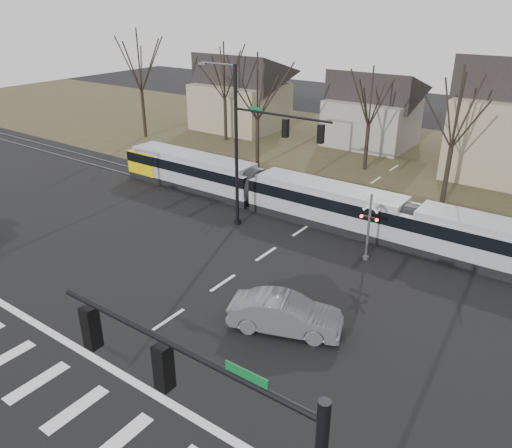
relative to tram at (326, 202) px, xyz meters
The scene contains 13 objects.
ground 16.08m from the tram, 92.23° to the right, with size 140.00×140.00×0.00m, color black.
grass_verge 16.08m from the tram, 92.23° to the left, with size 140.00×28.00×0.01m, color #38331E.
crosswalk 20.06m from the tram, 91.79° to the right, with size 27.00×2.60×0.01m.
stop_line 17.87m from the tram, 92.01° to the right, with size 28.00×0.35×0.01m, color silver.
lane_dashes 1.58m from the tram, behind, with size 0.18×30.00×0.01m.
rail_pair 1.57m from the tram, 162.22° to the right, with size 90.00×1.52×0.06m.
tram is the anchor object (origin of this frame).
sedan 12.27m from the tram, 69.95° to the right, with size 5.34×3.37×1.66m, color #585960.
signal_pole_far 6.28m from the tram, 130.89° to the right, with size 9.28×0.44×10.20m.
rail_crossing_signal 5.44m from the tram, 36.23° to the right, with size 1.08×0.36×4.00m.
tree_row 10.70m from the tram, 82.16° to the left, with size 59.20×7.20×10.00m.
house_a 27.54m from the tram, 138.89° to the left, with size 9.72×8.64×8.60m.
house_b 20.93m from the tram, 105.71° to the left, with size 8.64×7.56×7.65m.
Camera 1 is at (14.53, -11.36, 13.63)m, focal length 35.00 mm.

